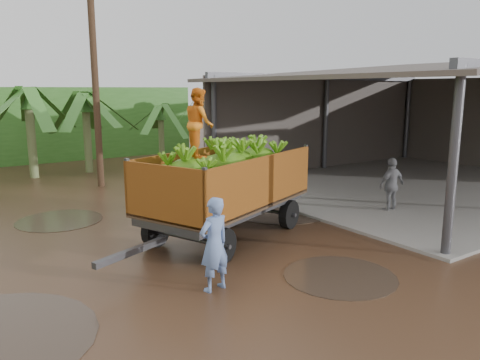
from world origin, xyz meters
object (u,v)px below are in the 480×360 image
banana_trailer (226,183)px  man_blue (214,244)px  utility_pole (94,66)px  man_grey (391,185)px

banana_trailer → man_blue: (-1.81, -2.43, -0.49)m
banana_trailer → man_blue: size_ratio=3.61×
banana_trailer → utility_pole: utility_pole is taller
banana_trailer → utility_pole: (-0.51, 7.66, 2.96)m
utility_pole → man_grey: bearing=-55.9°
man_grey → utility_pole: bearing=-52.7°
utility_pole → banana_trailer: bearing=-86.2°
man_blue → man_grey: man_blue is taller
man_grey → man_blue: bearing=16.7°
banana_trailer → utility_pole: 8.23m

